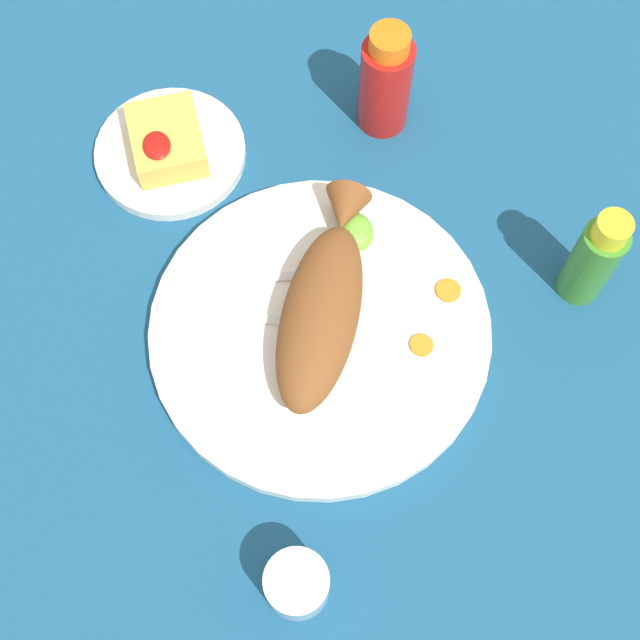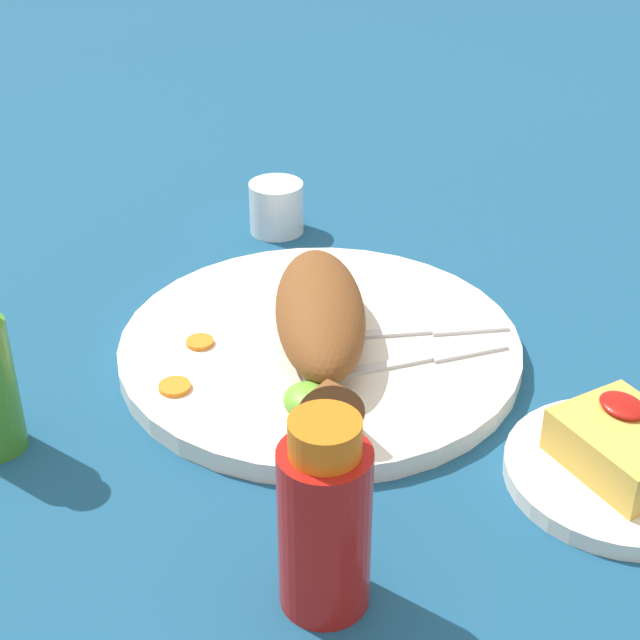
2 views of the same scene
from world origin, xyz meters
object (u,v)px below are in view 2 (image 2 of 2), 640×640
fried_fish (321,320)px  hot_sauce_bottle_red (325,520)px  fork_near (421,331)px  fork_far (421,359)px  salt_cup (276,210)px  main_plate (320,348)px  side_plate_fries (620,472)px

fried_fish → hot_sauce_bottle_red: 0.27m
fork_near → fork_far: same height
fork_far → salt_cup: bearing=96.5°
fork_far → main_plate: bearing=140.2°
main_plate → fork_far: fork_far is taller
fried_fish → salt_cup: size_ratio=4.25×
main_plate → fork_far: (-0.07, -0.06, 0.01)m
hot_sauce_bottle_red → salt_cup: (0.50, -0.22, -0.04)m
fried_fish → fork_near: size_ratio=1.45×
main_plate → fried_fish: (-0.01, 0.01, 0.04)m
hot_sauce_bottle_red → side_plate_fries: 0.26m
salt_cup → side_plate_fries: (-0.50, -0.03, -0.02)m
hot_sauce_bottle_red → salt_cup: 0.55m
main_plate → salt_cup: size_ratio=5.95×
fried_fish → fork_far: fried_fish is taller
fork_far → fork_near: bearing=66.8°
fork_far → salt_cup: 0.32m
fork_far → salt_cup: salt_cup is taller
fried_fish → salt_cup: 0.28m
fried_fish → hot_sauce_bottle_red: hot_sauce_bottle_red is taller
salt_cup → side_plate_fries: 0.51m
fork_far → side_plate_fries: (-0.19, -0.05, -0.01)m
salt_cup → fork_near: bearing=-180.0°
main_plate → fork_near: bearing=-112.5°
fork_far → hot_sauce_bottle_red: bearing=-127.2°
hot_sauce_bottle_red → side_plate_fries: bearing=-92.1°
fried_fish → fork_far: (-0.06, -0.07, -0.03)m
hot_sauce_bottle_red → main_plate: bearing=-29.2°
fork_near → hot_sauce_bottle_red: (-0.21, 0.22, 0.05)m
side_plate_fries → salt_cup: bearing=3.0°
side_plate_fries → main_plate: bearing=23.3°
fork_far → fried_fish: bearing=148.6°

